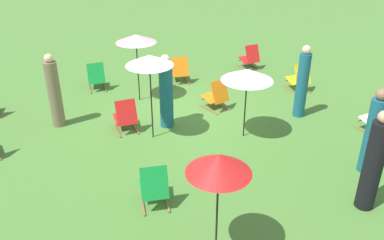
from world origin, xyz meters
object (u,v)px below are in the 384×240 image
Objects in this scene: person_1 at (373,134)px; person_3 at (373,164)px; deckchair_2 at (299,79)px; deckchair_7 at (180,71)px; umbrella_0 at (149,60)px; deckchair_11 at (154,187)px; umbrella_3 at (136,39)px; deckchair_9 at (378,119)px; deckchair_10 at (216,96)px; deckchair_6 at (250,58)px; person_4 at (302,83)px; umbrella_2 at (219,164)px; deckchair_1 at (126,117)px; umbrella_1 at (247,75)px; person_2 at (54,93)px; person_0 at (166,94)px; deckchair_5 at (96,77)px.

person_3 is at bearing -2.79° from person_1.
deckchair_2 is 0.99× the size of deckchair_7.
umbrella_0 is 1.11× the size of person_1.
deckchair_11 is 4.87m from umbrella_3.
deckchair_9 is 4.00m from deckchair_10.
deckchair_6 and deckchair_11 have the same top height.
umbrella_0 is 3.99m from person_4.
deckchair_11 is 3.83m from person_3.
umbrella_3 is at bearing -53.32° from deckchair_10.
umbrella_2 is at bearing 82.23° from deckchair_7.
deckchair_2 is at bearing 169.10° from deckchair_10.
deckchair_9 is at bearing -162.04° from umbrella_2.
person_3 reaches higher than deckchair_1.
deckchair_6 is at bearing -146.25° from person_1.
deckchair_2 is 0.50× the size of umbrella_1.
deckchair_6 is 6.34m from person_1.
deckchair_2 is 0.99× the size of deckchair_10.
umbrella_2 is at bearing -134.60° from person_2.
deckchair_7 is at bearing 137.57° from person_0.
deckchair_10 is 0.44× the size of person_3.
deckchair_7 is at bearing -155.15° from umbrella_3.
deckchair_9 is 0.46× the size of person_1.
person_0 is 1.01× the size of person_1.
umbrella_2 is 1.00× the size of person_1.
umbrella_0 is (-0.46, 3.47, 1.52)m from deckchair_5.
person_2 is at bearing -87.24° from person_1.
person_4 is (-3.30, 0.98, 0.04)m from person_0.
deckchair_9 is 0.99× the size of deckchair_10.
umbrella_3 is at bearing -101.18° from umbrella_0.
person_4 is (-3.83, 0.59, -0.99)m from umbrella_0.
deckchair_5 is at bearing -55.71° from umbrella_3.
umbrella_1 is (-2.81, -1.44, 1.17)m from deckchair_11.
person_4 is at bearing 129.78° from deckchair_7.
person_4 reaches higher than deckchair_2.
umbrella_2 is at bearing 118.33° from deckchair_11.
umbrella_1 is at bearing 56.50° from deckchair_6.
person_2 reaches higher than deckchair_7.
deckchair_5 is 0.46× the size of umbrella_2.
deckchair_1 is 0.45× the size of person_2.
person_2 is (6.78, -0.84, 0.50)m from deckchair_2.
person_3 is (-3.38, 1.71, 0.53)m from deckchair_11.
person_0 reaches higher than deckchair_9.
deckchair_7 is 0.45× the size of person_4.
person_3 is (-0.52, 6.93, 0.53)m from deckchair_7.
person_4 reaches higher than deckchair_5.
deckchair_1 is at bearing -45.53° from person_3.
person_3 is 3.69m from person_4.
umbrella_0 is (4.89, -2.14, 1.52)m from deckchair_9.
person_0 reaches higher than deckchair_5.
deckchair_2 and deckchair_10 have the same top height.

